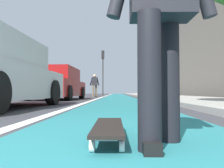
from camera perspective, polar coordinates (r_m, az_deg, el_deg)
name	(u,v)px	position (r m, az deg, el deg)	size (l,w,h in m)	color
ground_plane	(119,99)	(10.65, 1.76, -3.91)	(80.00, 80.00, 0.00)	#38383D
bike_lane_paint	(118,95)	(24.64, 1.52, -2.85)	(56.00, 1.91, 0.00)	#237075
lane_stripe_white	(106,96)	(20.67, -1.51, -3.00)	(52.00, 0.16, 0.01)	silver
sidewalk_curb	(154,96)	(18.89, 10.62, -2.90)	(52.00, 3.20, 0.11)	#9E9B93
building_facade	(179,37)	(24.09, 16.41, 11.18)	(40.00, 1.20, 11.65)	slate
skateboard	(108,128)	(1.62, -0.92, -10.93)	(0.84, 0.21, 0.11)	white
skater_person	(161,1)	(1.59, 12.18, 19.85)	(0.46, 0.72, 1.64)	black
parked_car_mid	(58,84)	(10.77, -13.47, -0.10)	(4.57, 2.01, 1.47)	maroon
traffic_light	(103,65)	(22.59, -2.30, 4.90)	(0.33, 0.28, 4.48)	#2D2D2D
pedestrian_distant	(95,84)	(16.21, -4.41, 0.02)	(0.46, 0.71, 1.63)	brown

